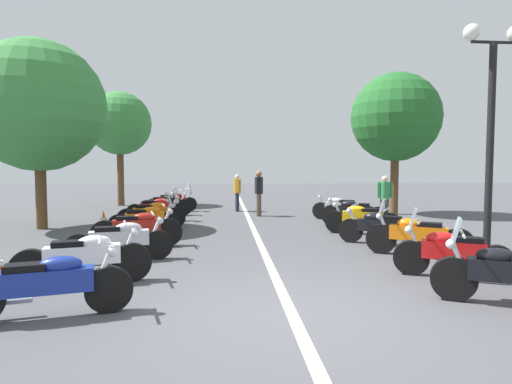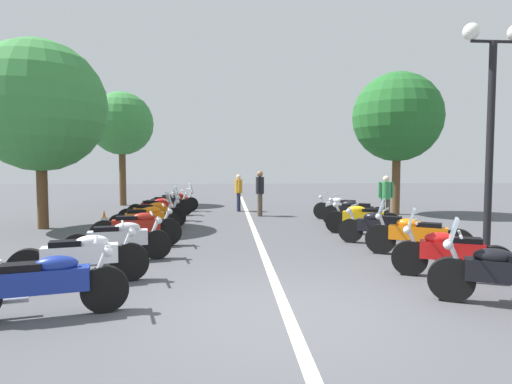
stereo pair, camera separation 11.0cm
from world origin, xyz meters
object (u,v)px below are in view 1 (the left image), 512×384
object	(u,v)px
motorcycle_left_row_0	(47,284)
motorcycle_right_row_0	(508,273)
motorcycle_left_row_1	(84,257)
motorcycle_left_row_7	(166,204)
street_lamp_twin_globe	(492,101)
bystander_0	(237,190)
motorcycle_left_row_6	(157,208)
motorcycle_right_row_3	(381,227)
roadside_tree_0	(120,124)
motorcycle_right_row_5	(354,212)
roadside_tree_2	(396,118)
motorcycle_right_row_2	(417,235)
motorcycle_left_row_4	(146,219)
motorcycle_left_row_8	(173,201)
motorcycle_left_row_2	(120,240)
motorcycle_right_row_1	(451,252)
traffic_cone_0	(104,221)
motorcycle_right_row_6	(340,208)
bystander_2	(259,189)
motorcycle_left_row_5	(152,213)
roadside_tree_1	(38,106)
motorcycle_right_row_4	(362,218)
bystander_1	(385,195)
motorcycle_left_row_3	(138,228)

from	to	relation	value
motorcycle_left_row_0	motorcycle_right_row_0	bearing A→B (deg)	-15.06
motorcycle_left_row_1	motorcycle_left_row_7	world-z (taller)	motorcycle_left_row_1
street_lamp_twin_globe	bystander_0	xyz separation A→B (m)	(9.94, 4.70, -2.31)
motorcycle_left_row_6	street_lamp_twin_globe	world-z (taller)	street_lamp_twin_globe
motorcycle_right_row_3	roadside_tree_0	size ratio (longest dim) A/B	0.34
motorcycle_right_row_5	roadside_tree_2	distance (m)	5.37
motorcycle_right_row_2	motorcycle_left_row_7	bearing A→B (deg)	-20.58
motorcycle_right_row_2	motorcycle_left_row_4	bearing A→B (deg)	3.74
motorcycle_left_row_0	motorcycle_right_row_0	xyz separation A→B (m)	(0.01, -6.16, 0.02)
motorcycle_left_row_4	motorcycle_left_row_8	xyz separation A→B (m)	(6.12, 0.01, -0.01)
motorcycle_left_row_2	motorcycle_right_row_1	world-z (taller)	motorcycle_right_row_1
motorcycle_left_row_2	traffic_cone_0	bearing A→B (deg)	96.22
motorcycle_left_row_4	traffic_cone_0	size ratio (longest dim) A/B	3.14
motorcycle_right_row_0	roadside_tree_0	bearing A→B (deg)	-33.45
motorcycle_right_row_6	bystander_0	size ratio (longest dim) A/B	1.19
street_lamp_twin_globe	bystander_2	size ratio (longest dim) A/B	2.68
bystander_2	motorcycle_right_row_1	bearing A→B (deg)	-51.96
motorcycle_left_row_6	motorcycle_right_row_2	world-z (taller)	motorcycle_right_row_2
roadside_tree_2	roadside_tree_0	bearing A→B (deg)	68.61
motorcycle_left_row_4	motorcycle_left_row_6	world-z (taller)	motorcycle_left_row_6
motorcycle_left_row_5	roadside_tree_1	xyz separation A→B (m)	(0.15, 3.39, 3.29)
traffic_cone_0	motorcycle_right_row_3	bearing A→B (deg)	-111.38
motorcycle_left_row_1	motorcycle_right_row_1	xyz separation A→B (m)	(-0.03, -6.20, 0.00)
motorcycle_right_row_4	motorcycle_right_row_6	bearing A→B (deg)	-71.47
motorcycle_left_row_8	roadside_tree_0	world-z (taller)	roadside_tree_0
motorcycle_right_row_5	roadside_tree_0	size ratio (longest dim) A/B	0.35
motorcycle_left_row_7	motorcycle_right_row_4	size ratio (longest dim) A/B	1.00
motorcycle_left_row_5	bystander_1	distance (m)	7.77
motorcycle_right_row_4	roadside_tree_2	bearing A→B (deg)	-98.49
motorcycle_right_row_1	roadside_tree_1	distance (m)	11.97
roadside_tree_0	bystander_0	bearing A→B (deg)	-118.78
motorcycle_left_row_3	traffic_cone_0	distance (m)	3.23
motorcycle_left_row_6	bystander_1	distance (m)	7.86
motorcycle_left_row_2	roadside_tree_1	bearing A→B (deg)	113.30
motorcycle_left_row_4	motorcycle_right_row_0	world-z (taller)	same
motorcycle_right_row_6	motorcycle_right_row_4	bearing A→B (deg)	115.67
bystander_1	roadside_tree_1	size ratio (longest dim) A/B	0.28
motorcycle_left_row_1	traffic_cone_0	world-z (taller)	motorcycle_left_row_1
motorcycle_left_row_2	motorcycle_left_row_5	distance (m)	4.55
motorcycle_left_row_1	motorcycle_right_row_5	world-z (taller)	motorcycle_right_row_5
traffic_cone_0	roadside_tree_2	world-z (taller)	roadside_tree_2
street_lamp_twin_globe	traffic_cone_0	distance (m)	10.61
motorcycle_left_row_8	bystander_2	bearing A→B (deg)	-43.91
motorcycle_right_row_2	motorcycle_left_row_8	bearing A→B (deg)	-25.57
motorcycle_left_row_0	motorcycle_right_row_2	xyz separation A→B (m)	(3.21, -6.36, 0.02)
motorcycle_left_row_3	motorcycle_right_row_1	distance (m)	6.79
motorcycle_right_row_5	bystander_2	distance (m)	4.16
motorcycle_left_row_0	traffic_cone_0	distance (m)	7.65
motorcycle_left_row_4	roadside_tree_0	bearing A→B (deg)	87.31
motorcycle_right_row_5	bystander_2	world-z (taller)	bystander_2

